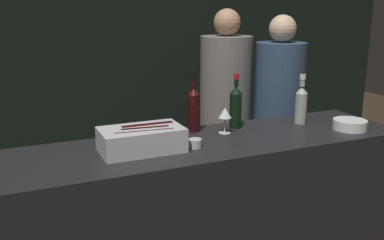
{
  "coord_description": "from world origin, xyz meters",
  "views": [
    {
      "loc": [
        -0.89,
        -1.68,
        1.69
      ],
      "look_at": [
        0.0,
        0.33,
        1.12
      ],
      "focal_mm": 40.0,
      "sensor_mm": 36.0,
      "label": 1
    }
  ],
  "objects_px": {
    "ice_bin_with_bottles": "(143,138)",
    "person_in_hoodie": "(225,105)",
    "wine_glass": "(225,114)",
    "candle_votive": "(195,143)",
    "white_wine_bottle": "(301,102)",
    "person_blond_tee": "(278,109)",
    "red_wine_bottle_black_foil": "(194,107)",
    "red_wine_bottle_burgundy": "(236,106)",
    "bowl_white": "(350,124)"
  },
  "relations": [
    {
      "from": "wine_glass",
      "to": "red_wine_bottle_burgundy",
      "type": "xyz_separation_m",
      "value": [
        0.11,
        0.08,
        0.02
      ]
    },
    {
      "from": "ice_bin_with_bottles",
      "to": "candle_votive",
      "type": "xyz_separation_m",
      "value": [
        0.26,
        -0.06,
        -0.04
      ]
    },
    {
      "from": "red_wine_bottle_burgundy",
      "to": "red_wine_bottle_black_foil",
      "type": "bearing_deg",
      "value": 173.31
    },
    {
      "from": "person_blond_tee",
      "to": "red_wine_bottle_burgundy",
      "type": "bearing_deg",
      "value": -132.78
    },
    {
      "from": "ice_bin_with_bottles",
      "to": "white_wine_bottle",
      "type": "bearing_deg",
      "value": 6.21
    },
    {
      "from": "red_wine_bottle_burgundy",
      "to": "person_in_hoodie",
      "type": "height_order",
      "value": "person_in_hoodie"
    },
    {
      "from": "wine_glass",
      "to": "candle_votive",
      "type": "bearing_deg",
      "value": -146.86
    },
    {
      "from": "red_wine_bottle_black_foil",
      "to": "red_wine_bottle_burgundy",
      "type": "bearing_deg",
      "value": -6.69
    },
    {
      "from": "candle_votive",
      "to": "person_blond_tee",
      "type": "relative_size",
      "value": 0.04
    },
    {
      "from": "bowl_white",
      "to": "wine_glass",
      "type": "bearing_deg",
      "value": 162.24
    },
    {
      "from": "person_in_hoodie",
      "to": "bowl_white",
      "type": "bearing_deg",
      "value": 40.99
    },
    {
      "from": "red_wine_bottle_burgundy",
      "to": "candle_votive",
      "type": "bearing_deg",
      "value": -146.48
    },
    {
      "from": "red_wine_bottle_burgundy",
      "to": "person_in_hoodie",
      "type": "distance_m",
      "value": 0.94
    },
    {
      "from": "wine_glass",
      "to": "white_wine_bottle",
      "type": "height_order",
      "value": "white_wine_bottle"
    },
    {
      "from": "ice_bin_with_bottles",
      "to": "wine_glass",
      "type": "xyz_separation_m",
      "value": [
        0.53,
        0.11,
        0.05
      ]
    },
    {
      "from": "ice_bin_with_bottles",
      "to": "person_in_hoodie",
      "type": "xyz_separation_m",
      "value": [
        1.02,
        1.02,
        -0.13
      ]
    },
    {
      "from": "ice_bin_with_bottles",
      "to": "white_wine_bottle",
      "type": "xyz_separation_m",
      "value": [
        1.06,
        0.12,
        0.07
      ]
    },
    {
      "from": "wine_glass",
      "to": "person_in_hoodie",
      "type": "bearing_deg",
      "value": 61.49
    },
    {
      "from": "candle_votive",
      "to": "person_in_hoodie",
      "type": "height_order",
      "value": "person_in_hoodie"
    },
    {
      "from": "red_wine_bottle_burgundy",
      "to": "person_in_hoodie",
      "type": "bearing_deg",
      "value": 65.41
    },
    {
      "from": "white_wine_bottle",
      "to": "bowl_white",
      "type": "bearing_deg",
      "value": -52.46
    },
    {
      "from": "bowl_white",
      "to": "wine_glass",
      "type": "xyz_separation_m",
      "value": [
        -0.72,
        0.23,
        0.08
      ]
    },
    {
      "from": "red_wine_bottle_black_foil",
      "to": "white_wine_bottle",
      "type": "bearing_deg",
      "value": -8.55
    },
    {
      "from": "ice_bin_with_bottles",
      "to": "person_in_hoodie",
      "type": "distance_m",
      "value": 1.45
    },
    {
      "from": "candle_votive",
      "to": "person_in_hoodie",
      "type": "relative_size",
      "value": 0.04
    },
    {
      "from": "candle_votive",
      "to": "white_wine_bottle",
      "type": "height_order",
      "value": "white_wine_bottle"
    },
    {
      "from": "wine_glass",
      "to": "candle_votive",
      "type": "xyz_separation_m",
      "value": [
        -0.26,
        -0.17,
        -0.09
      ]
    },
    {
      "from": "ice_bin_with_bottles",
      "to": "candle_votive",
      "type": "bearing_deg",
      "value": -13.25
    },
    {
      "from": "wine_glass",
      "to": "red_wine_bottle_black_foil",
      "type": "xyz_separation_m",
      "value": [
        -0.15,
        0.11,
        0.03
      ]
    },
    {
      "from": "candle_votive",
      "to": "white_wine_bottle",
      "type": "xyz_separation_m",
      "value": [
        0.8,
        0.18,
        0.11
      ]
    },
    {
      "from": "white_wine_bottle",
      "to": "person_in_hoodie",
      "type": "bearing_deg",
      "value": 92.68
    },
    {
      "from": "red_wine_bottle_burgundy",
      "to": "person_blond_tee",
      "type": "height_order",
      "value": "person_blond_tee"
    },
    {
      "from": "bowl_white",
      "to": "red_wine_bottle_black_foil",
      "type": "distance_m",
      "value": 0.93
    },
    {
      "from": "person_in_hoodie",
      "to": "candle_votive",
      "type": "bearing_deg",
      "value": -5.09
    },
    {
      "from": "red_wine_bottle_black_foil",
      "to": "person_in_hoodie",
      "type": "height_order",
      "value": "person_in_hoodie"
    },
    {
      "from": "bowl_white",
      "to": "red_wine_bottle_burgundy",
      "type": "bearing_deg",
      "value": 153.03
    },
    {
      "from": "person_in_hoodie",
      "to": "person_blond_tee",
      "type": "relative_size",
      "value": 1.03
    },
    {
      "from": "bowl_white",
      "to": "red_wine_bottle_burgundy",
      "type": "relative_size",
      "value": 0.6
    },
    {
      "from": "red_wine_bottle_black_foil",
      "to": "wine_glass",
      "type": "bearing_deg",
      "value": -36.37
    },
    {
      "from": "candle_votive",
      "to": "wine_glass",
      "type": "bearing_deg",
      "value": 33.14
    },
    {
      "from": "ice_bin_with_bottles",
      "to": "person_in_hoodie",
      "type": "height_order",
      "value": "person_in_hoodie"
    },
    {
      "from": "bowl_white",
      "to": "red_wine_bottle_burgundy",
      "type": "height_order",
      "value": "red_wine_bottle_burgundy"
    },
    {
      "from": "bowl_white",
      "to": "candle_votive",
      "type": "height_order",
      "value": "bowl_white"
    },
    {
      "from": "bowl_white",
      "to": "candle_votive",
      "type": "distance_m",
      "value": 0.98
    },
    {
      "from": "red_wine_bottle_burgundy",
      "to": "bowl_white",
      "type": "bearing_deg",
      "value": -26.97
    },
    {
      "from": "candle_votive",
      "to": "person_in_hoodie",
      "type": "distance_m",
      "value": 1.32
    },
    {
      "from": "ice_bin_with_bottles",
      "to": "red_wine_bottle_black_foil",
      "type": "height_order",
      "value": "red_wine_bottle_black_foil"
    },
    {
      "from": "person_in_hoodie",
      "to": "red_wine_bottle_burgundy",
      "type": "bearing_deg",
      "value": 5.32
    },
    {
      "from": "wine_glass",
      "to": "person_blond_tee",
      "type": "bearing_deg",
      "value": 38.7
    },
    {
      "from": "ice_bin_with_bottles",
      "to": "bowl_white",
      "type": "xyz_separation_m",
      "value": [
        1.24,
        -0.12,
        -0.04
      ]
    }
  ]
}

